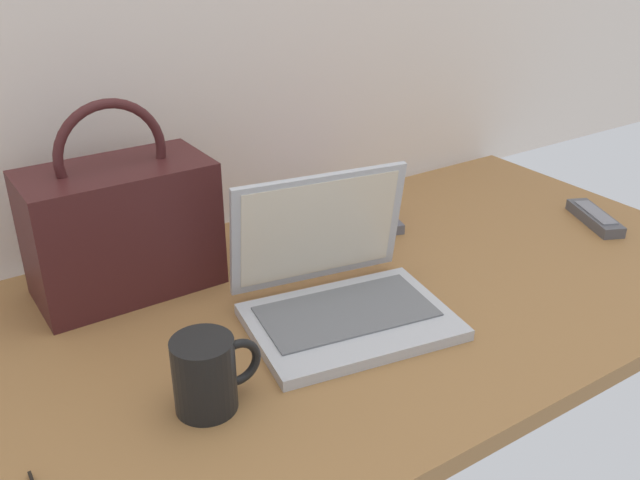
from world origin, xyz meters
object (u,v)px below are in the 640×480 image
(book_stack, at_px, (346,215))
(remote_control_near, at_px, (595,218))
(laptop, at_px, (339,288))
(coffee_mug, at_px, (207,373))
(handbag, at_px, (122,226))

(book_stack, bearing_deg, remote_control_near, -31.73)
(remote_control_near, bearing_deg, laptop, 179.57)
(coffee_mug, bearing_deg, handbag, 86.78)
(laptop, height_order, coffee_mug, laptop)
(handbag, relative_size, book_stack, 1.42)
(coffee_mug, height_order, remote_control_near, coffee_mug)
(coffee_mug, xyz_separation_m, book_stack, (0.48, 0.36, -0.03))
(remote_control_near, distance_m, book_stack, 0.52)
(coffee_mug, height_order, book_stack, coffee_mug)
(handbag, bearing_deg, laptop, -46.73)
(coffee_mug, height_order, handbag, handbag)
(book_stack, bearing_deg, laptop, -127.36)
(laptop, xyz_separation_m, coffee_mug, (-0.27, -0.09, 0.01))
(coffee_mug, relative_size, handbag, 0.37)
(coffee_mug, xyz_separation_m, remote_control_near, (0.92, 0.09, -0.04))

